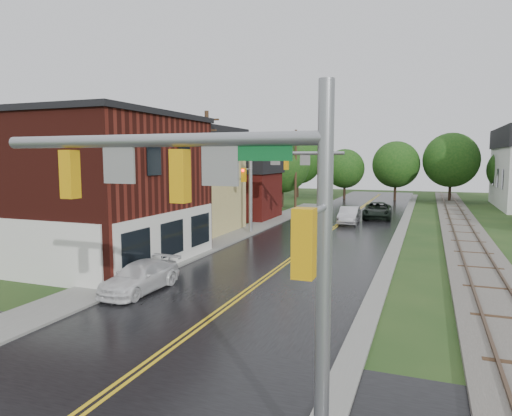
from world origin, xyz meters
The scene contains 19 objects.
main_road centered at (0.00, 30.00, 0.00)m, with size 10.00×90.00×0.02m, color black.
cross_road centered at (0.00, 2.00, 0.00)m, with size 60.00×9.00×0.02m, color black.
curb_right centered at (5.40, 35.00, 0.00)m, with size 0.80×70.00×0.12m, color gray.
sidewalk_left centered at (-6.20, 25.00, 0.00)m, with size 2.40×50.00×0.12m, color gray.
brick_building centered at (-12.48, 15.00, 4.15)m, with size 14.30×10.30×8.30m.
yellow_house centered at (-11.00, 26.00, 3.20)m, with size 8.00×7.00×6.40m, color tan.
darkred_building centered at (-10.00, 35.00, 2.20)m, with size 7.00×6.00×4.40m, color #3F0F0C.
railroad centered at (10.00, 35.00, 0.11)m, with size 3.20×80.00×0.30m.
traffic_signal_near centered at (3.47, 2.00, 4.97)m, with size 7.34×0.30×7.20m.
traffic_signal_far centered at (-3.47, 27.00, 4.97)m, with size 7.34×0.43×7.20m.
utility_pole_b centered at (-6.80, 22.00, 4.72)m, with size 1.80×0.28×9.00m.
utility_pole_c centered at (-6.80, 44.00, 4.72)m, with size 1.80×0.28×9.00m.
tree_left_a centered at (-19.85, 21.90, 5.11)m, with size 6.80×6.80×8.67m.
tree_left_b centered at (-17.85, 31.90, 5.72)m, with size 7.60×7.60×9.69m.
tree_left_c centered at (-13.85, 39.90, 4.51)m, with size 6.00×6.00×7.65m.
tree_left_e centered at (-8.85, 45.90, 4.81)m, with size 6.40×6.40×8.16m.
suv_dark centered at (2.79, 39.18, 0.78)m, with size 2.59×5.62×1.56m, color black.
sedan_silver centered at (0.80, 34.76, 0.76)m, with size 1.60×4.59×1.51m, color #B2B2B7.
pickup_white centered at (-4.40, 10.63, 0.64)m, with size 1.78×4.38×1.27m, color white.
Camera 1 is at (7.28, -5.85, 5.85)m, focal length 32.00 mm.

